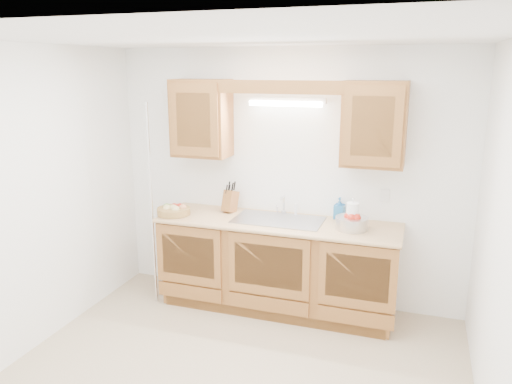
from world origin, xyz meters
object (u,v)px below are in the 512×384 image
at_px(fruit_basket, 174,210).
at_px(knife_block, 230,201).
at_px(paper_towel, 352,216).
at_px(apple_bowl, 352,222).

bearing_deg(fruit_basket, knife_block, 29.33).
height_order(knife_block, paper_towel, knife_block).
height_order(fruit_basket, paper_towel, paper_towel).
bearing_deg(paper_towel, knife_block, 172.67).
distance_m(fruit_basket, apple_bowl, 1.73).
relative_size(knife_block, paper_towel, 1.10).
xyz_separation_m(paper_towel, apple_bowl, (0.00, -0.02, -0.05)).
distance_m(fruit_basket, knife_block, 0.57).
xyz_separation_m(knife_block, apple_bowl, (1.24, -0.18, -0.05)).
xyz_separation_m(fruit_basket, paper_towel, (1.73, 0.12, 0.07)).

